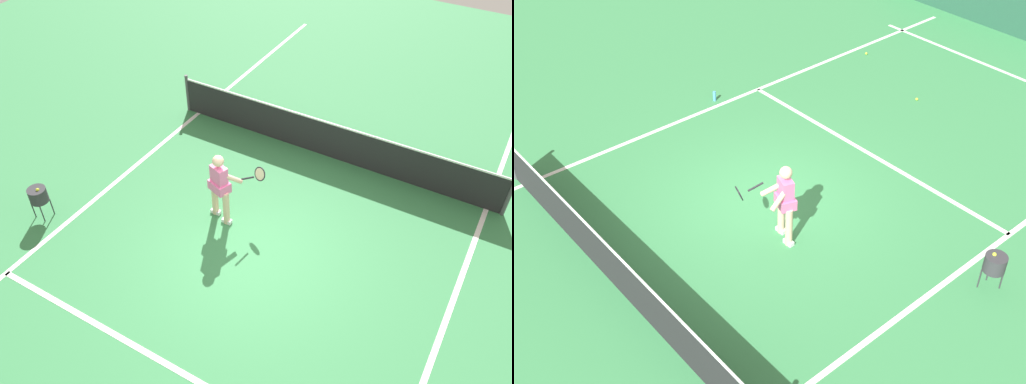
% 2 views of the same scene
% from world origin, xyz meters
% --- Properties ---
extents(ground_plane, '(27.53, 27.53, 0.00)m').
position_xyz_m(ground_plane, '(0.00, 0.00, 0.00)').
color(ground_plane, '#38844C').
extents(service_line_marking, '(7.13, 0.10, 0.01)m').
position_xyz_m(service_line_marking, '(0.00, -2.68, 0.00)').
color(service_line_marking, white).
rests_on(service_line_marking, ground).
extents(sideline_left_marking, '(0.10, 19.18, 0.01)m').
position_xyz_m(sideline_left_marking, '(-3.57, 0.00, 0.00)').
color(sideline_left_marking, white).
rests_on(sideline_left_marking, ground).
extents(sideline_right_marking, '(0.10, 19.18, 0.01)m').
position_xyz_m(sideline_right_marking, '(3.57, 0.00, 0.00)').
color(sideline_right_marking, white).
rests_on(sideline_right_marking, ground).
extents(court_net, '(7.81, 0.08, 0.99)m').
position_xyz_m(court_net, '(0.00, 3.39, 0.46)').
color(court_net, '#4C4C51').
rests_on(court_net, ground).
extents(tennis_player, '(0.98, 0.87, 1.55)m').
position_xyz_m(tennis_player, '(-0.97, 0.50, 0.85)').
color(tennis_player, beige).
rests_on(tennis_player, ground).
extents(ball_hopper, '(0.36, 0.36, 0.74)m').
position_xyz_m(ball_hopper, '(-4.10, -1.26, 0.55)').
color(ball_hopper, '#333338').
rests_on(ball_hopper, ground).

